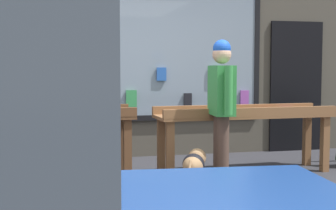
% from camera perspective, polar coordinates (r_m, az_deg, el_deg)
% --- Properties ---
extents(ground_plane, '(40.00, 40.00, 0.00)m').
position_cam_1_polar(ground_plane, '(4.95, -0.91, -11.19)').
color(ground_plane, '#2D2D33').
extents(shopfront_facade, '(7.69, 0.29, 3.37)m').
position_cam_1_polar(shopfront_facade, '(7.13, -4.96, 7.12)').
color(shopfront_facade, '#4C473D').
rests_on(shopfront_facade, ground_plane).
extents(display_table_left, '(2.31, 0.69, 0.89)m').
position_cam_1_polar(display_table_left, '(5.61, -15.96, -2.18)').
color(display_table_left, brown).
rests_on(display_table_left, ground_plane).
extents(display_table_right, '(2.31, 0.67, 0.86)m').
position_cam_1_polar(display_table_right, '(6.05, 9.29, -1.82)').
color(display_table_right, brown).
rests_on(display_table_right, ground_plane).
extents(person_browsing, '(0.25, 0.66, 1.67)m').
position_cam_1_polar(person_browsing, '(5.41, 6.53, 0.59)').
color(person_browsing, '#4C382D').
rests_on(person_browsing, ground_plane).
extents(small_dog, '(0.38, 0.54, 0.45)m').
position_cam_1_polar(small_dog, '(5.10, 3.22, -7.21)').
color(small_dog, '#99724C').
rests_on(small_dog, ground_plane).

